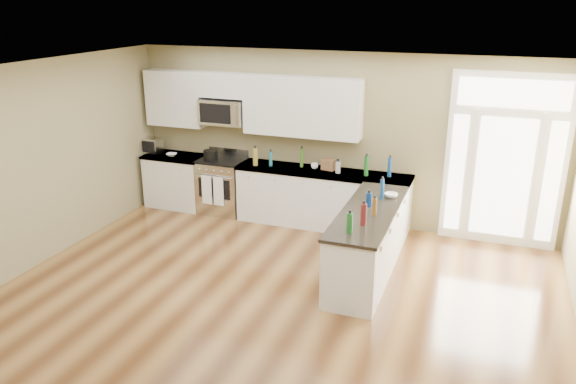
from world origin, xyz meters
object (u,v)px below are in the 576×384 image
Objects in this scene: peninsula_cabinet at (368,245)px; kitchen_range at (223,186)px; stockpot at (211,155)px; toaster_oven at (152,145)px.

kitchen_range is (-2.90, 1.45, 0.05)m from peninsula_cabinet.
stockpot is at bearing 156.03° from peninsula_cabinet.
kitchen_range is 1.50m from toaster_oven.
stockpot is (-3.05, 1.36, 0.61)m from peninsula_cabinet.
stockpot reaches higher than peninsula_cabinet.
peninsula_cabinet is at bearing -15.10° from toaster_oven.
stockpot reaches higher than kitchen_range.
toaster_oven reaches higher than stockpot.
kitchen_range is at bearing 3.18° from toaster_oven.
kitchen_range is 0.59m from stockpot.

